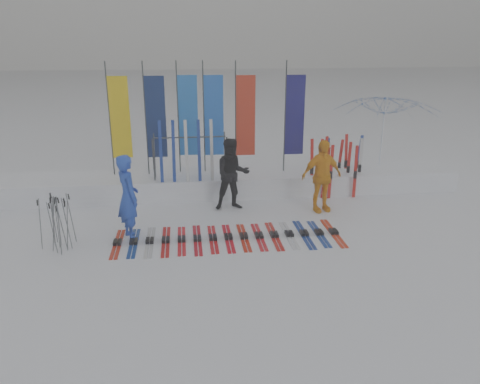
{
  "coord_description": "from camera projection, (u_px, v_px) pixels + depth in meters",
  "views": [
    {
      "loc": [
        -1.05,
        -8.6,
        4.43
      ],
      "look_at": [
        0.2,
        1.6,
        1.0
      ],
      "focal_mm": 35.0,
      "sensor_mm": 36.0,
      "label": 1
    }
  ],
  "objects": [
    {
      "name": "ground",
      "position": [
        240.0,
        263.0,
        9.62
      ],
      "size": [
        120.0,
        120.0,
        0.0
      ],
      "primitive_type": "plane",
      "color": "white",
      "rests_on": "ground"
    },
    {
      "name": "snow_bank",
      "position": [
        221.0,
        183.0,
        13.86
      ],
      "size": [
        14.0,
        1.6,
        0.6
      ],
      "primitive_type": "cube",
      "color": "white",
      "rests_on": "ground"
    },
    {
      "name": "person_blue",
      "position": [
        128.0,
        197.0,
        10.53
      ],
      "size": [
        0.73,
        0.85,
        1.97
      ],
      "primitive_type": "imported",
      "rotation": [
        0.0,
        0.0,
        2.01
      ],
      "color": "blue",
      "rests_on": "ground"
    },
    {
      "name": "person_black",
      "position": [
        232.0,
        174.0,
        12.36
      ],
      "size": [
        0.99,
        0.81,
        1.92
      ],
      "primitive_type": "imported",
      "rotation": [
        0.0,
        0.0,
        0.09
      ],
      "color": "black",
      "rests_on": "ground"
    },
    {
      "name": "person_yellow",
      "position": [
        322.0,
        176.0,
        12.22
      ],
      "size": [
        1.2,
        0.7,
        1.92
      ],
      "primitive_type": "imported",
      "rotation": [
        0.0,
        0.0,
        0.21
      ],
      "color": "#F7A010",
      "rests_on": "ground"
    },
    {
      "name": "tent_canopy",
      "position": [
        384.0,
        139.0,
        14.39
      ],
      "size": [
        3.52,
        3.57,
        2.84
      ],
      "primitive_type": "imported",
      "rotation": [
        0.0,
        0.0,
        0.15
      ],
      "color": "white",
      "rests_on": "ground"
    },
    {
      "name": "ski_row",
      "position": [
        228.0,
        237.0,
        10.76
      ],
      "size": [
        5.17,
        1.69,
        0.07
      ],
      "color": "#B71F0E",
      "rests_on": "ground"
    },
    {
      "name": "pole_cluster",
      "position": [
        58.0,
        223.0,
        10.12
      ],
      "size": [
        0.72,
        0.77,
        1.24
      ],
      "color": "#595B60",
      "rests_on": "ground"
    },
    {
      "name": "feather_flags",
      "position": [
        203.0,
        117.0,
        13.38
      ],
      "size": [
        5.57,
        0.32,
        3.2
      ],
      "color": "#383A3F",
      "rests_on": "ground"
    },
    {
      "name": "ski_rack",
      "position": [
        190.0,
        151.0,
        13.04
      ],
      "size": [
        2.04,
        0.8,
        1.23
      ],
      "color": "#383A3F",
      "rests_on": "ground"
    },
    {
      "name": "upright_skis",
      "position": [
        335.0,
        166.0,
        13.75
      ],
      "size": [
        1.67,
        1.13,
        1.69
      ],
      "color": "red",
      "rests_on": "ground"
    }
  ]
}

